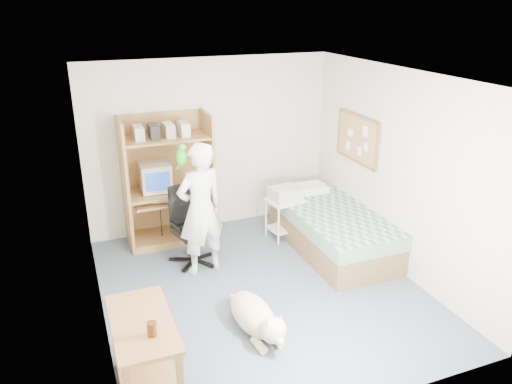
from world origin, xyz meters
TOP-DOWN VIEW (x-y plane):
  - floor at (0.00, 0.00)m, footprint 4.00×4.00m
  - wall_back at (0.00, 2.00)m, footprint 3.60×0.02m
  - wall_right at (1.80, 0.00)m, footprint 0.02×4.00m
  - wall_left at (-1.80, 0.00)m, footprint 0.02×4.00m
  - ceiling at (0.00, 0.00)m, footprint 3.60×4.00m
  - computer_hutch at (-0.70, 1.74)m, footprint 1.20×0.63m
  - bed at (1.30, 0.62)m, footprint 1.02×2.02m
  - side_desk at (-1.55, -1.20)m, footprint 0.50×1.00m
  - corkboard at (1.77, 0.90)m, footprint 0.04×0.94m
  - office_chair at (-0.59, 0.99)m, footprint 0.57×0.58m
  - person at (-0.52, 0.69)m, footprint 0.70×0.55m
  - parrot at (-0.72, 0.70)m, footprint 0.12×0.22m
  - dog at (-0.36, -0.74)m, footprint 0.45×1.15m
  - printer_cart at (0.84, 1.18)m, footprint 0.55×0.47m
  - printer at (0.84, 1.18)m, footprint 0.47×0.38m
  - crt_monitor at (-0.87, 1.75)m, footprint 0.41×0.44m
  - keyboard at (-0.72, 1.58)m, footprint 0.47×0.22m
  - pencil_cup at (-0.35, 1.65)m, footprint 0.08×0.08m
  - drink_glass at (-1.50, -1.42)m, footprint 0.08×0.08m

SIDE VIEW (x-z plane):
  - floor at x=0.00m, z-range 0.00..0.00m
  - dog at x=-0.36m, z-range -0.03..0.40m
  - bed at x=1.30m, z-range -0.04..0.62m
  - office_chair at x=-0.59m, z-range -0.15..0.87m
  - printer_cart at x=0.84m, z-range 0.10..0.68m
  - side_desk at x=-1.55m, z-range 0.12..0.87m
  - keyboard at x=-0.72m, z-range 0.66..0.69m
  - printer at x=0.84m, z-range 0.59..0.77m
  - drink_glass at x=-1.50m, z-range 0.75..0.87m
  - pencil_cup at x=-0.35m, z-range 0.76..0.88m
  - computer_hutch at x=-0.70m, z-range -0.08..1.72m
  - person at x=-0.52m, z-range 0.00..1.69m
  - crt_monitor at x=-0.87m, z-range 0.77..1.15m
  - wall_back at x=0.00m, z-range 0.00..2.50m
  - wall_right at x=1.80m, z-range 0.00..2.50m
  - wall_left at x=-1.80m, z-range 0.00..2.50m
  - corkboard at x=1.77m, z-range 1.12..1.78m
  - parrot at x=-0.72m, z-range 1.37..1.71m
  - ceiling at x=0.00m, z-range 2.49..2.51m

